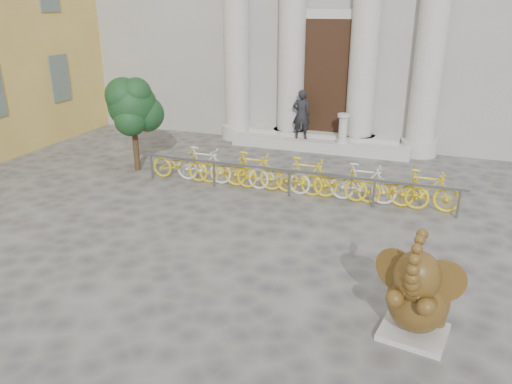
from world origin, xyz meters
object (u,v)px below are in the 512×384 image
(bike_rack, at_px, (292,175))
(pedestrian, at_px, (301,114))
(tree, at_px, (133,106))
(elephant_statue, at_px, (418,297))

(bike_rack, bearing_deg, pedestrian, 102.16)
(tree, bearing_deg, elephant_statue, -33.44)
(elephant_statue, xyz_separation_m, bike_rack, (-3.40, 5.16, -0.19))
(bike_rack, relative_size, pedestrian, 5.14)
(elephant_statue, height_order, tree, tree)
(elephant_statue, distance_m, bike_rack, 6.18)
(elephant_statue, bearing_deg, tree, 155.88)
(tree, xyz_separation_m, pedestrian, (3.93, 3.94, -0.73))
(tree, distance_m, pedestrian, 5.61)
(bike_rack, distance_m, tree, 5.05)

